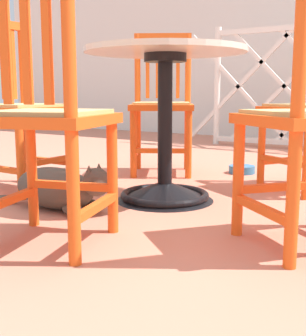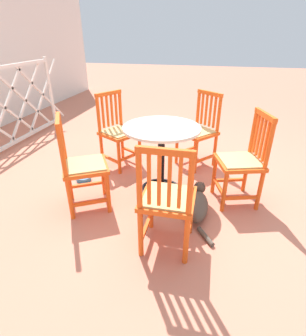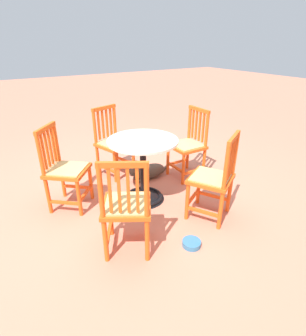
{
  "view_description": "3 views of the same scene",
  "coord_description": "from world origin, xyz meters",
  "px_view_note": "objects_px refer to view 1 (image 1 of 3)",
  "views": [
    {
      "loc": [
        1.03,
        -1.72,
        0.52
      ],
      "look_at": [
        -0.13,
        0.05,
        0.17
      ],
      "focal_mm": 48.19,
      "sensor_mm": 36.0,
      "label": 1
    },
    {
      "loc": [
        -2.51,
        -0.35,
        1.54
      ],
      "look_at": [
        -0.28,
        0.17,
        0.36
      ],
      "focal_mm": 28.36,
      "sensor_mm": 36.0,
      "label": 2
    },
    {
      "loc": [
        1.2,
        2.47,
        1.69
      ],
      "look_at": [
        -0.16,
        0.24,
        0.43
      ],
      "focal_mm": 28.67,
      "sensor_mm": 36.0,
      "label": 3
    }
  ],
  "objects_px": {
    "orange_chair_by_planter": "(43,120)",
    "cafe_table": "(165,143)",
    "orange_chair_tucked_in": "(162,107)",
    "orange_chair_facing_out": "(18,110)",
    "pet_water_bowl": "(242,169)",
    "tabby_cat": "(60,189)"
  },
  "relations": [
    {
      "from": "cafe_table",
      "to": "orange_chair_by_planter",
      "type": "xyz_separation_m",
      "value": [
        0.01,
        -0.79,
        0.15
      ]
    },
    {
      "from": "orange_chair_tucked_in",
      "to": "orange_chair_facing_out",
      "type": "height_order",
      "value": "same"
    },
    {
      "from": "orange_chair_facing_out",
      "to": "cafe_table",
      "type": "bearing_deg",
      "value": 14.69
    },
    {
      "from": "orange_chair_facing_out",
      "to": "orange_chair_tucked_in",
      "type": "bearing_deg",
      "value": 67.16
    },
    {
      "from": "cafe_table",
      "to": "orange_chair_tucked_in",
      "type": "relative_size",
      "value": 0.83
    },
    {
      "from": "cafe_table",
      "to": "orange_chair_facing_out",
      "type": "xyz_separation_m",
      "value": [
        -0.8,
        -0.21,
        0.15
      ]
    },
    {
      "from": "cafe_table",
      "to": "tabby_cat",
      "type": "height_order",
      "value": "cafe_table"
    },
    {
      "from": "orange_chair_tucked_in",
      "to": "orange_chair_facing_out",
      "type": "bearing_deg",
      "value": -112.84
    },
    {
      "from": "orange_chair_tucked_in",
      "to": "pet_water_bowl",
      "type": "xyz_separation_m",
      "value": [
        0.46,
        0.26,
        -0.41
      ]
    },
    {
      "from": "orange_chair_tucked_in",
      "to": "orange_chair_facing_out",
      "type": "distance_m",
      "value": 0.94
    },
    {
      "from": "cafe_table",
      "to": "orange_chair_facing_out",
      "type": "distance_m",
      "value": 0.84
    },
    {
      "from": "cafe_table",
      "to": "orange_chair_by_planter",
      "type": "height_order",
      "value": "orange_chair_by_planter"
    },
    {
      "from": "orange_chair_tucked_in",
      "to": "pet_water_bowl",
      "type": "bearing_deg",
      "value": 29.8
    },
    {
      "from": "orange_chair_by_planter",
      "to": "orange_chair_facing_out",
      "type": "height_order",
      "value": "same"
    },
    {
      "from": "tabby_cat",
      "to": "pet_water_bowl",
      "type": "distance_m",
      "value": 1.38
    },
    {
      "from": "orange_chair_by_planter",
      "to": "cafe_table",
      "type": "bearing_deg",
      "value": 90.73
    },
    {
      "from": "orange_chair_by_planter",
      "to": "orange_chair_tucked_in",
      "type": "xyz_separation_m",
      "value": [
        -0.44,
        1.45,
        0.0
      ]
    },
    {
      "from": "orange_chair_tucked_in",
      "to": "pet_water_bowl",
      "type": "height_order",
      "value": "orange_chair_tucked_in"
    },
    {
      "from": "orange_chair_by_planter",
      "to": "pet_water_bowl",
      "type": "distance_m",
      "value": 1.76
    },
    {
      "from": "tabby_cat",
      "to": "orange_chair_tucked_in",
      "type": "bearing_deg",
      "value": 97.17
    },
    {
      "from": "cafe_table",
      "to": "pet_water_bowl",
      "type": "height_order",
      "value": "cafe_table"
    },
    {
      "from": "orange_chair_tucked_in",
      "to": "tabby_cat",
      "type": "distance_m",
      "value": 1.13
    }
  ]
}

